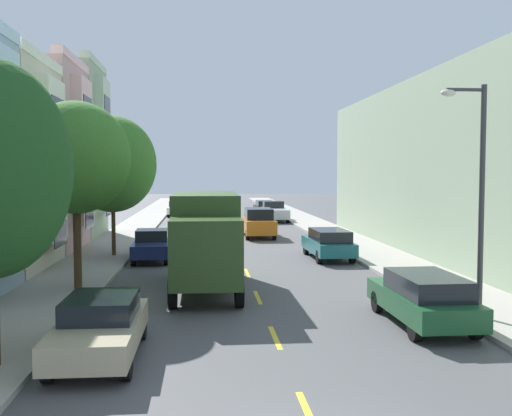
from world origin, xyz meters
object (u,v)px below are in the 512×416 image
(street_tree_second, at_px, (76,158))
(parked_sedan_champagne, at_px, (100,326))
(moving_orange_sedan, at_px, (259,222))
(delivery_box_truck, at_px, (205,236))
(parked_pickup_silver, at_px, (275,212))
(parked_wagon_teal, at_px, (329,243))
(parked_wagon_black, at_px, (265,207))
(parked_wagon_forest, at_px, (423,297))
(parked_hatchback_navy, at_px, (152,245))
(parked_hatchback_white, at_px, (177,209))
(street_tree_third, at_px, (113,164))
(street_lamp, at_px, (477,183))

(street_tree_second, relative_size, parked_sedan_champagne, 1.50)
(moving_orange_sedan, bearing_deg, delivery_box_truck, -101.78)
(delivery_box_truck, relative_size, parked_pickup_silver, 1.43)
(parked_wagon_teal, bearing_deg, parked_pickup_silver, 89.87)
(parked_wagon_black, distance_m, parked_wagon_forest, 42.83)
(parked_wagon_forest, bearing_deg, parked_hatchback_navy, 123.60)
(parked_hatchback_white, bearing_deg, parked_sedan_champagne, -89.82)
(parked_pickup_silver, bearing_deg, delivery_box_truck, -101.69)
(street_tree_third, relative_size, street_lamp, 1.05)
(delivery_box_truck, bearing_deg, parked_hatchback_white, 94.12)
(parked_hatchback_white, height_order, parked_sedan_champagne, parked_hatchback_white)
(street_lamp, bearing_deg, parked_wagon_teal, 97.15)
(street_lamp, bearing_deg, street_tree_third, 131.35)
(street_tree_third, height_order, street_lamp, street_tree_third)
(delivery_box_truck, distance_m, parked_wagon_forest, 8.58)
(parked_wagon_teal, relative_size, parked_hatchback_white, 1.18)
(parked_hatchback_navy, height_order, moving_orange_sedan, moving_orange_sedan)
(moving_orange_sedan, bearing_deg, street_lamp, -79.73)
(street_tree_second, distance_m, parked_hatchback_white, 36.85)
(parked_hatchback_white, bearing_deg, delivery_box_truck, -85.88)
(street_tree_second, height_order, street_tree_third, street_tree_third)
(parked_wagon_teal, xyz_separation_m, parked_hatchback_navy, (-8.76, 0.20, -0.05))
(street_tree_third, distance_m, parked_sedan_champagne, 17.07)
(parked_pickup_silver, bearing_deg, parked_hatchback_navy, -111.14)
(parked_pickup_silver, xyz_separation_m, parked_sedan_champagne, (-8.68, -38.07, -0.08))
(delivery_box_truck, bearing_deg, parked_wagon_forest, -43.88)
(parked_hatchback_white, distance_m, parked_pickup_silver, 10.87)
(street_tree_second, relative_size, parked_wagon_teal, 1.42)
(street_lamp, xyz_separation_m, parked_wagon_black, (-1.70, 42.56, -3.22))
(street_tree_third, xyz_separation_m, parked_hatchback_white, (1.98, 27.94, -3.98))
(street_lamp, distance_m, parked_pickup_silver, 35.81)
(parked_wagon_teal, bearing_deg, delivery_box_truck, -131.21)
(parked_wagon_black, relative_size, parked_wagon_forest, 1.00)
(parked_hatchback_white, relative_size, moving_orange_sedan, 0.84)
(delivery_box_truck, bearing_deg, street_tree_second, -177.29)
(parked_hatchback_white, relative_size, parked_sedan_champagne, 0.89)
(street_tree_second, distance_m, parked_pickup_silver, 32.36)
(parked_hatchback_navy, bearing_deg, street_tree_second, -105.03)
(street_lamp, relative_size, moving_orange_sedan, 1.39)
(street_lamp, bearing_deg, moving_orange_sedan, 100.27)
(parked_hatchback_navy, height_order, parked_wagon_forest, same)
(parked_wagon_black, distance_m, parked_hatchback_white, 8.68)
(parked_pickup_silver, bearing_deg, street_lamp, -87.53)
(parked_wagon_forest, bearing_deg, parked_hatchback_white, 101.69)
(street_lamp, bearing_deg, parked_sedan_champagne, -166.58)
(moving_orange_sedan, bearing_deg, parked_hatchback_navy, -121.73)
(street_tree_second, relative_size, street_lamp, 1.01)
(parked_hatchback_navy, relative_size, parked_hatchback_white, 1.00)
(street_lamp, relative_size, parked_wagon_black, 1.41)
(parked_pickup_silver, distance_m, parked_sedan_champagne, 39.05)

